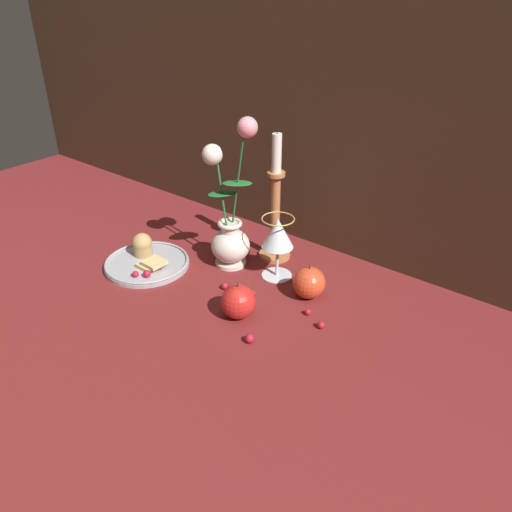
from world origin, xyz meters
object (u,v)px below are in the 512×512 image
Objects in this scene: plate_with_pastries at (146,259)px; apple_beside_vase at (238,302)px; candlestick at (276,212)px; apple_near_glass at (309,283)px; wine_glass at (278,235)px; vase at (230,227)px.

plate_with_pastries is 0.33m from apple_beside_vase.
plate_with_pastries is 0.63× the size of candlestick.
candlestick is 3.87× the size of apple_near_glass.
apple_beside_vase is at bearing -3.81° from plate_with_pastries.
apple_near_glass is at bearing -14.05° from wine_glass.
plate_with_pastries is 0.35m from candlestick.
apple_beside_vase is at bearing -44.98° from vase.
wine_glass is 0.10m from candlestick.
apple_near_glass is (0.08, 0.16, -0.00)m from apple_beside_vase.
plate_with_pastries is at bearing -150.76° from wine_glass.
vase reaches higher than apple_near_glass.
vase is at bearing 39.38° from plate_with_pastries.
vase is at bearing -167.97° from wine_glass.
apple_beside_vase is (0.03, -0.19, -0.07)m from wine_glass.
candlestick is 0.22m from apple_near_glass.
apple_beside_vase is at bearing -116.15° from apple_near_glass.
vase is 1.79× the size of plate_with_pastries.
candlestick reaches higher than wine_glass.
candlestick is at bearing 128.63° from wine_glass.
apple_beside_vase is at bearing -79.88° from wine_glass.
apple_near_glass is at bearing -0.22° from vase.
candlestick is 3.82× the size of apple_beside_vase.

